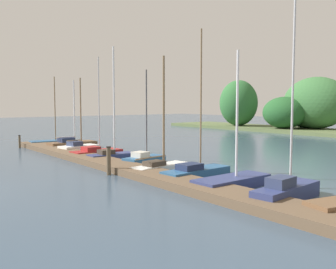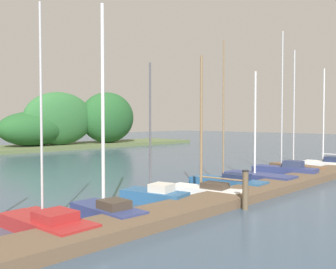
{
  "view_description": "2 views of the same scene",
  "coord_description": "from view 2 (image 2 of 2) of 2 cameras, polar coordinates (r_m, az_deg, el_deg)",
  "views": [
    {
      "loc": [
        16.79,
        -1.12,
        3.54
      ],
      "look_at": [
        0.54,
        11.47,
        1.84
      ],
      "focal_mm": 40.62,
      "sensor_mm": 36.0,
      "label": 1
    },
    {
      "loc": [
        -11.27,
        0.58,
        3.21
      ],
      "look_at": [
        0.67,
        12.02,
        2.59
      ],
      "focal_mm": 40.49,
      "sensor_mm": 36.0,
      "label": 2
    }
  ],
  "objects": [
    {
      "name": "dock_pier",
      "position": [
        14.43,
        6.76,
        -10.01
      ],
      "size": [
        30.36,
        1.8,
        0.35
      ],
      "color": "brown",
      "rests_on": "ground"
    },
    {
      "name": "sailboat_3",
      "position": [
        11.67,
        -17.96,
        -12.44
      ],
      "size": [
        1.44,
        3.62,
        6.57
      ],
      "rotation": [
        0.0,
        0.0,
        1.63
      ],
      "color": "maroon",
      "rests_on": "ground"
    },
    {
      "name": "sailboat_4",
      "position": [
        12.71,
        -9.35,
        -10.61
      ],
      "size": [
        1.15,
        3.17,
        6.97
      ],
      "rotation": [
        0.0,
        0.0,
        1.54
      ],
      "color": "navy",
      "rests_on": "ground"
    },
    {
      "name": "sailboat_5",
      "position": [
        14.89,
        -2.29,
        -8.99
      ],
      "size": [
        1.56,
        2.91,
        5.43
      ],
      "rotation": [
        0.0,
        0.0,
        1.79
      ],
      "color": "#285684",
      "rests_on": "ground"
    },
    {
      "name": "sailboat_6",
      "position": [
        16.23,
        5.48,
        -7.97
      ],
      "size": [
        1.41,
        3.66,
        5.93
      ],
      "rotation": [
        0.0,
        0.0,
        1.7
      ],
      "color": "white",
      "rests_on": "ground"
    },
    {
      "name": "sailboat_7",
      "position": [
        18.31,
        8.76,
        -6.96
      ],
      "size": [
        1.33,
        3.99,
        6.99
      ],
      "rotation": [
        0.0,
        0.0,
        1.63
      ],
      "color": "#285684",
      "rests_on": "ground"
    },
    {
      "name": "sailboat_8",
      "position": [
        20.29,
        13.16,
        -6.17
      ],
      "size": [
        1.36,
        3.91,
        5.73
      ],
      "rotation": [
        0.0,
        0.0,
        1.59
      ],
      "color": "navy",
      "rests_on": "ground"
    },
    {
      "name": "sailboat_9",
      "position": [
        22.57,
        17.07,
        -5.03
      ],
      "size": [
        1.28,
        3.75,
        8.23
      ],
      "rotation": [
        0.0,
        0.0,
        1.68
      ],
      "color": "navy",
      "rests_on": "ground"
    },
    {
      "name": "sailboat_10",
      "position": [
        24.8,
        18.5,
        -4.56
      ],
      "size": [
        1.75,
        3.71,
        7.53
      ],
      "rotation": [
        0.0,
        0.0,
        1.34
      ],
      "color": "brown",
      "rests_on": "ground"
    },
    {
      "name": "sailboat_11",
      "position": [
        27.22,
        22.55,
        -3.96
      ],
      "size": [
        1.28,
        3.03,
        6.62
      ],
      "rotation": [
        0.0,
        0.0,
        1.66
      ],
      "color": "white",
      "rests_on": "ground"
    },
    {
      "name": "mooring_piling_1",
      "position": [
        13.98,
        11.57,
        -8.16
      ],
      "size": [
        0.24,
        0.24,
        1.42
      ],
      "color": "brown",
      "rests_on": "ground"
    }
  ]
}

